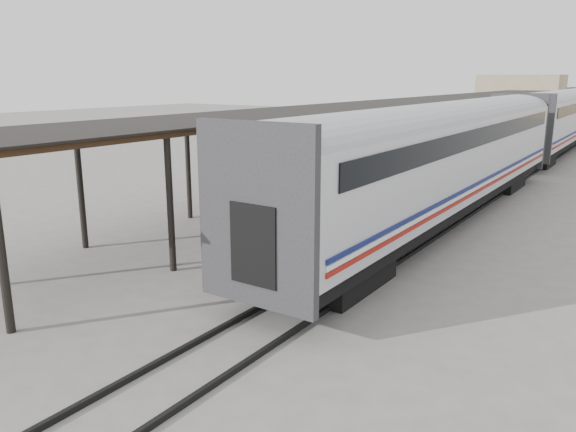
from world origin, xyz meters
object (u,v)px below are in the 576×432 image
at_px(porter, 256,213).
at_px(pedestrian, 355,174).
at_px(luggage_tug, 403,163).
at_px(baggage_cart, 263,243).

bearing_deg(porter, pedestrian, 25.38).
distance_m(luggage_tug, pedestrian, 6.44).
distance_m(baggage_cart, pedestrian, 11.76).
bearing_deg(pedestrian, luggage_tug, -75.65).
relative_size(baggage_cart, pedestrian, 1.33).
relative_size(baggage_cart, luggage_tug, 1.43).
bearing_deg(luggage_tug, pedestrian, -96.59).
bearing_deg(baggage_cart, luggage_tug, 101.98).
bearing_deg(baggage_cart, pedestrian, 106.21).
relative_size(luggage_tug, pedestrian, 0.93).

